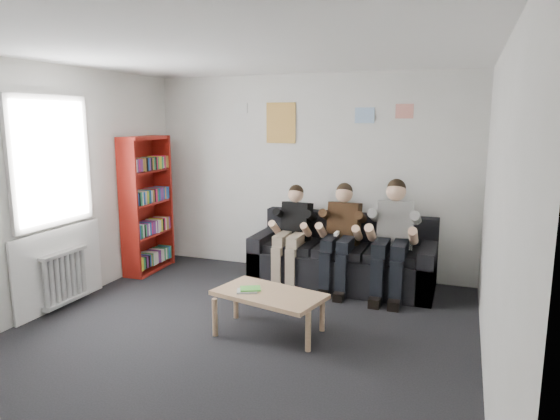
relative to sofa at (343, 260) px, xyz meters
name	(u,v)px	position (x,y,z in m)	size (l,w,h in m)	color
room_shell	(227,204)	(-0.61, -2.07, 1.03)	(5.00, 5.00, 5.00)	black
sofa	(343,260)	(0.00, 0.00, 0.00)	(2.28, 0.93, 0.88)	black
bookshelf	(147,205)	(-2.69, -0.36, 0.62)	(0.28, 0.84, 1.88)	maroon
coffee_table	(269,297)	(-0.34, -1.73, 0.06)	(1.06, 0.58, 0.43)	tan
game_cases	(249,290)	(-0.54, -1.77, 0.12)	(0.22, 0.18, 0.03)	silver
person_left	(292,235)	(-0.63, -0.20, 0.33)	(0.37, 0.78, 1.27)	black
person_middle	(340,237)	(0.00, -0.20, 0.35)	(0.39, 0.84, 1.32)	#482D18
person_right	(392,239)	(0.63, -0.21, 0.38)	(0.43, 0.92, 1.40)	white
radiator	(65,277)	(-2.76, -1.87, 0.03)	(0.10, 0.64, 0.60)	silver
window	(55,218)	(-2.83, -1.87, 0.71)	(0.05, 1.30, 2.36)	white
poster_large	(281,123)	(-1.01, 0.42, 1.73)	(0.42, 0.01, 0.55)	#DEC94E
poster_blue	(365,115)	(0.14, 0.42, 1.83)	(0.25, 0.01, 0.20)	#4494E7
poster_pink	(405,111)	(0.64, 0.42, 1.88)	(0.22, 0.01, 0.18)	#CA3FA2
poster_sign	(241,108)	(-1.61, 0.42, 1.93)	(0.20, 0.01, 0.14)	silver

